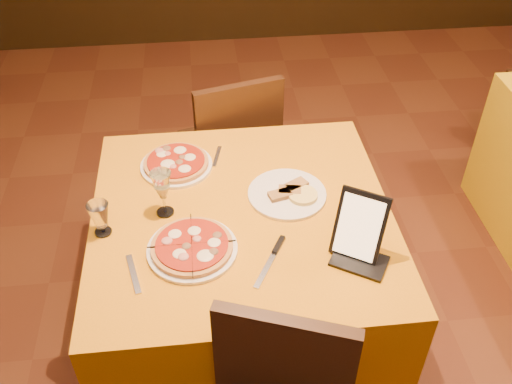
{
  "coord_description": "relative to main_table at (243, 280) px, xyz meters",
  "views": [
    {
      "loc": [
        -0.69,
        -1.08,
        2.16
      ],
      "look_at": [
        -0.52,
        0.45,
        0.86
      ],
      "focal_mm": 40.0,
      "sensor_mm": 36.0,
      "label": 1
    }
  ],
  "objects": [
    {
      "name": "main_table",
      "position": [
        0.0,
        0.0,
        0.0
      ],
      "size": [
        1.1,
        1.1,
        0.75
      ],
      "primitive_type": "cube",
      "color": "orange",
      "rests_on": "floor"
    },
    {
      "name": "chair_main_far",
      "position": [
        0.0,
        0.83,
        0.08
      ],
      "size": [
        0.57,
        0.57,
        0.91
      ],
      "primitive_type": null,
      "rotation": [
        0.0,
        0.0,
        3.4
      ],
      "color": "black",
      "rests_on": "floor"
    },
    {
      "name": "pizza_near",
      "position": [
        -0.19,
        -0.18,
        0.39
      ],
      "size": [
        0.31,
        0.31,
        0.03
      ],
      "rotation": [
        0.0,
        0.0,
        -0.4
      ],
      "color": "white",
      "rests_on": "main_table"
    },
    {
      "name": "pizza_far",
      "position": [
        -0.24,
        0.3,
        0.39
      ],
      "size": [
        0.29,
        0.29,
        0.03
      ],
      "rotation": [
        0.0,
        0.0,
        -0.42
      ],
      "color": "white",
      "rests_on": "main_table"
    },
    {
      "name": "cutlet_dish",
      "position": [
        0.18,
        0.08,
        0.39
      ],
      "size": [
        0.3,
        0.3,
        0.03
      ],
      "rotation": [
        0.0,
        0.0,
        -0.11
      ],
      "color": "white",
      "rests_on": "main_table"
    },
    {
      "name": "wine_glass",
      "position": [
        -0.28,
        0.03,
        0.47
      ],
      "size": [
        0.11,
        0.11,
        0.19
      ],
      "primitive_type": null,
      "rotation": [
        0.0,
        0.0,
        0.38
      ],
      "color": "#D4CF78",
      "rests_on": "main_table"
    },
    {
      "name": "water_glass",
      "position": [
        -0.5,
        -0.05,
        0.44
      ],
      "size": [
        0.1,
        0.1,
        0.13
      ],
      "primitive_type": null,
      "rotation": [
        0.0,
        0.0,
        0.32
      ],
      "color": "white",
      "rests_on": "main_table"
    },
    {
      "name": "tablet",
      "position": [
        0.37,
        -0.24,
        0.49
      ],
      "size": [
        0.19,
        0.17,
        0.23
      ],
      "primitive_type": "cube",
      "rotation": [
        -0.35,
        0.0,
        -0.56
      ],
      "color": "black",
      "rests_on": "main_table"
    },
    {
      "name": "knife",
      "position": [
        0.07,
        -0.26,
        0.38
      ],
      "size": [
        0.13,
        0.22,
        0.01
      ],
      "primitive_type": "cube",
      "rotation": [
        0.0,
        0.0,
        1.06
      ],
      "color": "silver",
      "rests_on": "main_table"
    },
    {
      "name": "fork_near",
      "position": [
        -0.38,
        -0.26,
        0.38
      ],
      "size": [
        0.06,
        0.18,
        0.01
      ],
      "primitive_type": "cube",
      "rotation": [
        0.0,
        0.0,
        1.81
      ],
      "color": "silver",
      "rests_on": "main_table"
    },
    {
      "name": "fork_far",
      "position": [
        -0.07,
        0.35,
        0.38
      ],
      "size": [
        0.05,
        0.14,
        0.01
      ],
      "primitive_type": "cube",
      "rotation": [
        0.0,
        0.0,
        1.34
      ],
      "color": "#B0AFB6",
      "rests_on": "main_table"
    }
  ]
}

